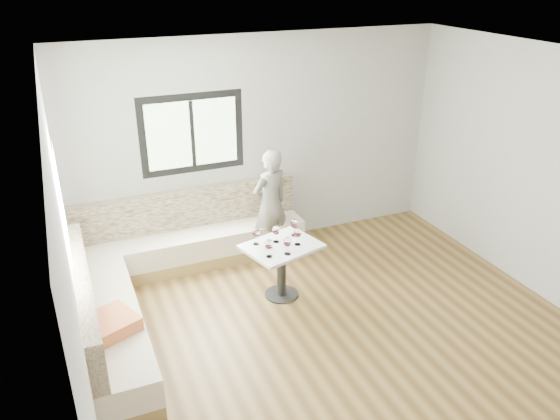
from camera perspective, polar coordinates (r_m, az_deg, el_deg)
The scene contains 11 objects.
room at distance 5.08m, azimuth 6.97°, elevation -0.86°, with size 5.01×5.01×2.81m.
banquette at distance 6.44m, azimuth -12.42°, elevation -6.31°, with size 2.94×2.80×0.95m.
table at distance 6.23m, azimuth 0.16°, elevation -5.03°, with size 0.95×0.82×0.66m.
person at distance 7.03m, azimuth -1.02°, elevation 0.66°, with size 0.53×0.35×1.45m, color slate.
olive_ramekin at distance 6.09m, azimuth -1.32°, elevation -3.81°, with size 0.09×0.09×0.04m.
wine_glass_a at distance 5.85m, azimuth -1.15°, elevation -3.66°, with size 0.09×0.09×0.21m.
wine_glass_b at distance 5.90m, azimuth 0.78°, elevation -3.39°, with size 0.09×0.09×0.21m.
wine_glass_c at distance 6.10m, azimuth 1.86°, elevation -2.41°, with size 0.09×0.09×0.21m.
wine_glass_d at distance 6.15m, azimuth -0.42°, elevation -2.16°, with size 0.09×0.09×0.21m.
wine_glass_e at distance 6.30m, azimuth 1.51°, elevation -1.50°, with size 0.09×0.09×0.21m.
wine_glass_f at distance 6.11m, azimuth -2.55°, elevation -2.39°, with size 0.09×0.09×0.21m.
Camera 1 is at (-2.42, -3.88, 3.59)m, focal length 35.00 mm.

